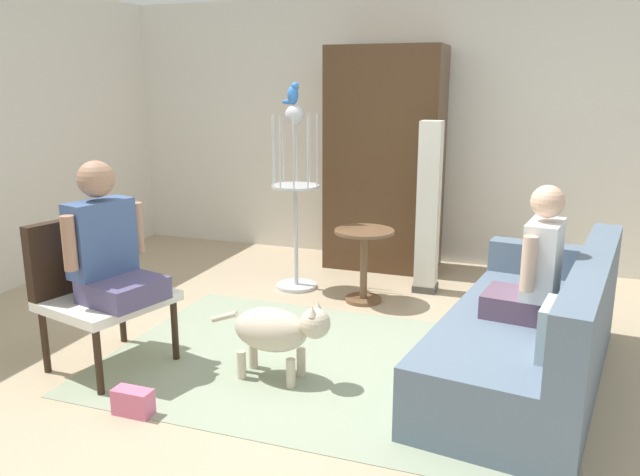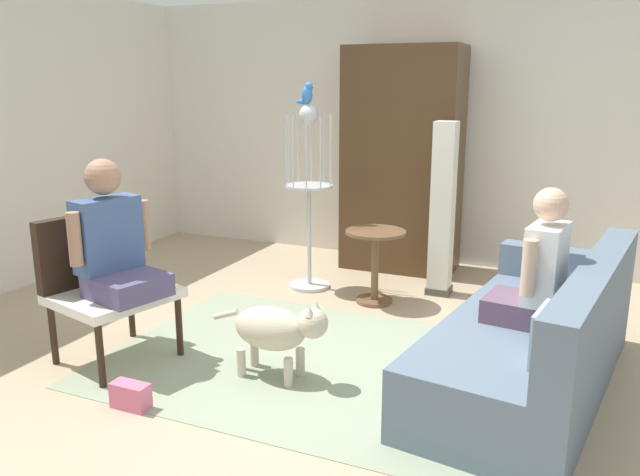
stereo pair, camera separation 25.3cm
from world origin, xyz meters
name	(u,v)px [view 2 (the right image)]	position (x,y,z in m)	size (l,w,h in m)	color
ground_plane	(330,368)	(0.00, 0.00, 0.00)	(7.56, 7.56, 0.00)	tan
back_wall	(440,132)	(0.00, 2.78, 1.30)	(6.90, 0.12, 2.60)	silver
area_rug	(334,366)	(0.01, 0.03, 0.00)	(2.92, 1.94, 0.01)	gray
couch	(538,342)	(1.21, 0.26, 0.29)	(1.16, 2.15, 0.81)	slate
armchair	(101,275)	(-1.45, -0.40, 0.55)	(0.78, 0.83, 0.94)	black
person_on_couch	(537,270)	(1.18, 0.24, 0.73)	(0.45, 0.50, 0.80)	#5D455A
person_on_armchair	(113,242)	(-1.29, -0.45, 0.80)	(0.56, 0.56, 0.85)	#4F486E
round_end_table	(375,257)	(-0.15, 1.29, 0.39)	(0.49, 0.49, 0.61)	brown
dog	(276,329)	(-0.25, -0.25, 0.32)	(0.79, 0.28, 0.52)	beige
bird_cage_stand	(309,195)	(-0.81, 1.44, 0.83)	(0.41, 0.41, 1.59)	silver
parrot	(307,94)	(-0.82, 1.44, 1.68)	(0.17, 0.10, 0.18)	blue
column_lamp	(443,211)	(0.29, 1.73, 0.73)	(0.20, 0.20, 1.47)	#4C4742
armoire_cabinet	(402,160)	(-0.26, 2.37, 1.05)	(1.07, 0.56, 2.10)	#4C331E
handbag	(131,396)	(-0.83, -0.91, 0.07)	(0.22, 0.10, 0.15)	#D8668C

